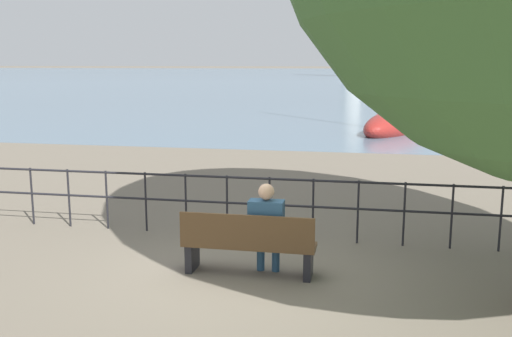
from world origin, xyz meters
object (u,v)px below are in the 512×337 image
(seated_person_left, at_px, (267,225))
(sailboat_2, at_px, (455,95))
(sailboat_0, at_px, (398,123))
(park_bench, at_px, (248,245))
(harbor_lighthouse, at_px, (353,31))

(seated_person_left, bearing_deg, sailboat_2, 78.67)
(sailboat_0, bearing_deg, park_bench, -76.81)
(sailboat_0, distance_m, harbor_lighthouse, 106.30)
(seated_person_left, distance_m, sailboat_2, 43.02)
(seated_person_left, distance_m, harbor_lighthouse, 123.93)
(park_bench, relative_size, seated_person_left, 1.43)
(park_bench, distance_m, harbor_lighthouse, 124.02)
(seated_person_left, bearing_deg, sailboat_0, 81.60)
(park_bench, xyz_separation_m, seated_person_left, (0.24, 0.07, 0.28))
(sailboat_0, xyz_separation_m, sailboat_2, (5.82, 24.36, -0.03))
(sailboat_2, bearing_deg, harbor_lighthouse, 101.78)
(park_bench, distance_m, seated_person_left, 0.38)
(seated_person_left, relative_size, sailboat_0, 0.11)
(sailboat_2, bearing_deg, park_bench, -97.36)
(sailboat_0, height_order, harbor_lighthouse, harbor_lighthouse)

